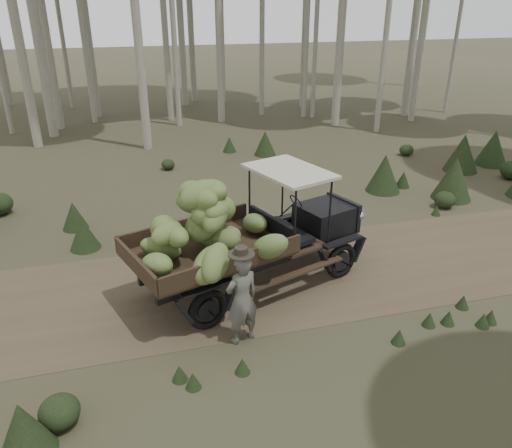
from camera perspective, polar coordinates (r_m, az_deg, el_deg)
The scene contains 5 objects.
ground at distance 11.70m, azimuth 6.82°, elevation -5.51°, with size 120.00×120.00×0.00m, color #473D2B.
dirt_track at distance 11.70m, azimuth 6.82°, elevation -5.49°, with size 70.00×4.00×0.01m, color brown.
banana_truck at distance 10.09m, azimuth -3.09°, elevation -0.46°, with size 5.66×3.65×2.77m.
farmer at distance 9.02m, azimuth -1.63°, elevation -8.47°, with size 0.75×0.61×1.94m.
undergrowth at distance 13.83m, azimuth 21.00°, elevation 0.22°, with size 21.06×21.99×1.36m.
Camera 1 is at (-3.99, -9.32, 5.83)m, focal length 35.00 mm.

